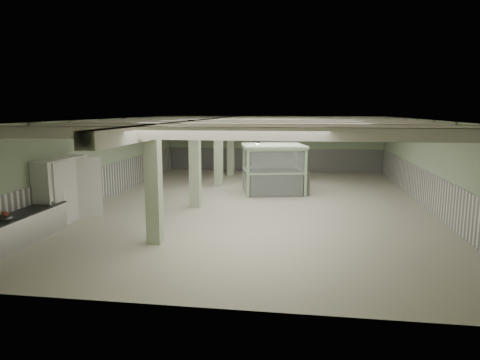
# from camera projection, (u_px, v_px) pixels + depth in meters

# --- Properties ---
(floor) EXTENTS (20.00, 20.00, 0.00)m
(floor) POSITION_uv_depth(u_px,v_px,m) (258.00, 203.00, 18.50)
(floor) COLOR #BCB5A5
(floor) RESTS_ON ground
(ceiling) EXTENTS (14.00, 20.00, 0.02)m
(ceiling) POSITION_uv_depth(u_px,v_px,m) (258.00, 120.00, 17.92)
(ceiling) COLOR silver
(ceiling) RESTS_ON wall_back
(wall_back) EXTENTS (14.00, 0.02, 3.60)m
(wall_back) POSITION_uv_depth(u_px,v_px,m) (274.00, 144.00, 27.98)
(wall_back) COLOR #9EB38F
(wall_back) RESTS_ON floor
(wall_front) EXTENTS (14.00, 0.02, 3.60)m
(wall_front) POSITION_uv_depth(u_px,v_px,m) (206.00, 223.00, 8.45)
(wall_front) COLOR #9EB38F
(wall_front) RESTS_ON floor
(wall_left) EXTENTS (0.02, 20.00, 3.60)m
(wall_left) POSITION_uv_depth(u_px,v_px,m) (103.00, 159.00, 19.20)
(wall_left) COLOR #9EB38F
(wall_left) RESTS_ON floor
(wall_right) EXTENTS (0.02, 20.00, 3.60)m
(wall_right) POSITION_uv_depth(u_px,v_px,m) (431.00, 165.00, 17.22)
(wall_right) COLOR #9EB38F
(wall_right) RESTS_ON floor
(wainscot_left) EXTENTS (0.05, 19.90, 1.50)m
(wainscot_left) POSITION_uv_depth(u_px,v_px,m) (105.00, 182.00, 19.37)
(wainscot_left) COLOR silver
(wainscot_left) RESTS_ON floor
(wainscot_right) EXTENTS (0.05, 19.90, 1.50)m
(wainscot_right) POSITION_uv_depth(u_px,v_px,m) (428.00, 191.00, 17.39)
(wainscot_right) COLOR silver
(wainscot_right) RESTS_ON floor
(wainscot_back) EXTENTS (13.90, 0.05, 1.50)m
(wainscot_back) POSITION_uv_depth(u_px,v_px,m) (273.00, 160.00, 28.12)
(wainscot_back) COLOR silver
(wainscot_back) RESTS_ON floor
(girder) EXTENTS (0.45, 19.90, 0.40)m
(girder) POSITION_uv_depth(u_px,v_px,m) (200.00, 125.00, 18.31)
(girder) COLOR silver
(girder) RESTS_ON ceiling
(beam_a) EXTENTS (13.90, 0.35, 0.32)m
(beam_a) POSITION_uv_depth(u_px,v_px,m) (227.00, 134.00, 10.62)
(beam_a) COLOR silver
(beam_a) RESTS_ON ceiling
(beam_b) EXTENTS (13.90, 0.35, 0.32)m
(beam_b) POSITION_uv_depth(u_px,v_px,m) (242.00, 129.00, 13.07)
(beam_b) COLOR silver
(beam_b) RESTS_ON ceiling
(beam_c) EXTENTS (13.90, 0.35, 0.32)m
(beam_c) POSITION_uv_depth(u_px,v_px,m) (251.00, 126.00, 15.51)
(beam_c) COLOR silver
(beam_c) RESTS_ON ceiling
(beam_d) EXTENTS (13.90, 0.35, 0.32)m
(beam_d) POSITION_uv_depth(u_px,v_px,m) (258.00, 124.00, 17.95)
(beam_d) COLOR silver
(beam_d) RESTS_ON ceiling
(beam_e) EXTENTS (13.90, 0.35, 0.32)m
(beam_e) POSITION_uv_depth(u_px,v_px,m) (263.00, 122.00, 20.39)
(beam_e) COLOR silver
(beam_e) RESTS_ON ceiling
(beam_f) EXTENTS (13.90, 0.35, 0.32)m
(beam_f) POSITION_uv_depth(u_px,v_px,m) (268.00, 121.00, 22.83)
(beam_f) COLOR silver
(beam_f) RESTS_ON ceiling
(beam_g) EXTENTS (13.90, 0.35, 0.32)m
(beam_g) POSITION_uv_depth(u_px,v_px,m) (271.00, 120.00, 25.27)
(beam_g) COLOR silver
(beam_g) RESTS_ON ceiling
(column_a) EXTENTS (0.42, 0.42, 3.60)m
(column_a) POSITION_uv_depth(u_px,v_px,m) (154.00, 185.00, 12.71)
(column_a) COLOR #AFC19C
(column_a) RESTS_ON floor
(column_b) EXTENTS (0.42, 0.42, 3.60)m
(column_b) POSITION_uv_depth(u_px,v_px,m) (195.00, 164.00, 17.59)
(column_b) COLOR #AFC19C
(column_b) RESTS_ON floor
(column_c) EXTENTS (0.42, 0.42, 3.60)m
(column_c) POSITION_uv_depth(u_px,v_px,m) (218.00, 152.00, 22.47)
(column_c) COLOR #AFC19C
(column_c) RESTS_ON floor
(column_d) EXTENTS (0.42, 0.42, 3.60)m
(column_d) POSITION_uv_depth(u_px,v_px,m) (231.00, 146.00, 26.38)
(column_d) COLOR #AFC19C
(column_d) RESTS_ON floor
(pendant_front) EXTENTS (0.44, 0.44, 0.22)m
(pendant_front) POSITION_uv_depth(u_px,v_px,m) (258.00, 141.00, 13.06)
(pendant_front) COLOR #2D3A2C
(pendant_front) RESTS_ON ceiling
(pendant_mid) EXTENTS (0.44, 0.44, 0.22)m
(pendant_mid) POSITION_uv_depth(u_px,v_px,m) (271.00, 132.00, 18.43)
(pendant_mid) COLOR #2D3A2C
(pendant_mid) RESTS_ON ceiling
(pendant_back) EXTENTS (0.44, 0.44, 0.22)m
(pendant_back) POSITION_uv_depth(u_px,v_px,m) (277.00, 128.00, 23.31)
(pendant_back) COLOR #2D3A2C
(pendant_back) RESTS_ON ceiling
(prep_counter) EXTENTS (0.83, 4.71, 0.91)m
(prep_counter) POSITION_uv_depth(u_px,v_px,m) (11.00, 232.00, 12.52)
(prep_counter) COLOR silver
(prep_counter) RESTS_ON floor
(pitcher_far) EXTENTS (0.26, 0.28, 0.29)m
(pitcher_far) POSITION_uv_depth(u_px,v_px,m) (50.00, 200.00, 14.18)
(pitcher_far) COLOR silver
(pitcher_far) RESTS_ON prep_counter
(veg_colander) EXTENTS (0.47, 0.47, 0.20)m
(veg_colander) POSITION_uv_depth(u_px,v_px,m) (4.00, 216.00, 12.24)
(veg_colander) COLOR #47464C
(veg_colander) RESTS_ON prep_counter
(walkin_cooler) EXTENTS (1.18, 2.64, 2.42)m
(walkin_cooler) POSITION_uv_depth(u_px,v_px,m) (63.00, 189.00, 15.34)
(walkin_cooler) COLOR silver
(walkin_cooler) RESTS_ON floor
(guard_booth) EXTENTS (3.39, 3.05, 2.39)m
(guard_booth) POSITION_uv_depth(u_px,v_px,m) (273.00, 160.00, 20.66)
(guard_booth) COLOR #A1C19A
(guard_booth) RESTS_ON floor
(filing_cabinet) EXTENTS (0.53, 0.61, 1.11)m
(filing_cabinet) POSITION_uv_depth(u_px,v_px,m) (304.00, 184.00, 20.23)
(filing_cabinet) COLOR #646454
(filing_cabinet) RESTS_ON floor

